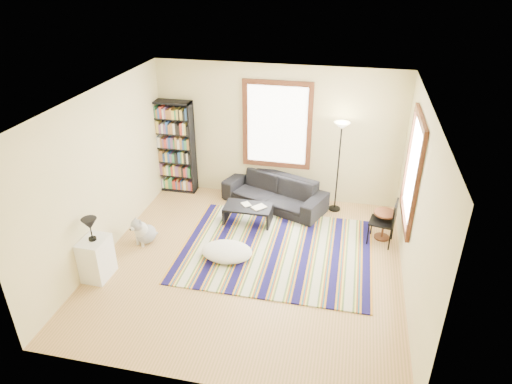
% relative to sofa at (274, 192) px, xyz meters
% --- Properties ---
extents(floor, '(5.00, 5.00, 0.10)m').
position_rel_sofa_xyz_m(floor, '(-0.05, -2.05, -0.36)').
color(floor, tan).
rests_on(floor, ground).
extents(ceiling, '(5.00, 5.00, 0.10)m').
position_rel_sofa_xyz_m(ceiling, '(-0.05, -2.05, 2.54)').
color(ceiling, white).
rests_on(ceiling, floor).
extents(wall_back, '(5.00, 0.10, 2.80)m').
position_rel_sofa_xyz_m(wall_back, '(-0.05, 0.50, 1.09)').
color(wall_back, beige).
rests_on(wall_back, floor).
extents(wall_front, '(5.00, 0.10, 2.80)m').
position_rel_sofa_xyz_m(wall_front, '(-0.05, -4.60, 1.09)').
color(wall_front, beige).
rests_on(wall_front, floor).
extents(wall_left, '(0.10, 5.00, 2.80)m').
position_rel_sofa_xyz_m(wall_left, '(-2.60, -2.05, 1.09)').
color(wall_left, beige).
rests_on(wall_left, floor).
extents(wall_right, '(0.10, 5.00, 2.80)m').
position_rel_sofa_xyz_m(wall_right, '(2.50, -2.05, 1.09)').
color(wall_right, beige).
rests_on(wall_right, floor).
extents(window_back, '(1.20, 0.06, 1.60)m').
position_rel_sofa_xyz_m(window_back, '(-0.05, 0.42, 1.29)').
color(window_back, white).
rests_on(window_back, wall_back).
extents(window_right, '(0.06, 1.20, 1.60)m').
position_rel_sofa_xyz_m(window_right, '(2.42, -1.25, 1.29)').
color(window_right, white).
rests_on(window_right, wall_right).
extents(rug, '(3.29, 2.64, 0.02)m').
position_rel_sofa_xyz_m(rug, '(0.33, -1.59, -0.30)').
color(rug, '#100C3F').
rests_on(rug, floor).
extents(sofa, '(2.27, 1.53, 0.62)m').
position_rel_sofa_xyz_m(sofa, '(0.00, 0.00, 0.00)').
color(sofa, black).
rests_on(sofa, floor).
extents(bookshelf, '(0.90, 0.30, 2.00)m').
position_rel_sofa_xyz_m(bookshelf, '(-2.24, 0.27, 0.69)').
color(bookshelf, black).
rests_on(bookshelf, floor).
extents(coffee_table, '(0.99, 0.70, 0.36)m').
position_rel_sofa_xyz_m(coffee_table, '(-0.38, -0.78, -0.13)').
color(coffee_table, black).
rests_on(coffee_table, floor).
extents(book_a, '(0.24, 0.24, 0.02)m').
position_rel_sofa_xyz_m(book_a, '(-0.48, -0.78, 0.06)').
color(book_a, beige).
rests_on(book_a, coffee_table).
extents(book_b, '(0.31, 0.32, 0.02)m').
position_rel_sofa_xyz_m(book_b, '(-0.23, -0.73, 0.06)').
color(book_b, beige).
rests_on(book_b, coffee_table).
extents(floor_cushion, '(0.91, 0.70, 0.22)m').
position_rel_sofa_xyz_m(floor_cushion, '(-0.47, -1.96, -0.20)').
color(floor_cushion, silver).
rests_on(floor_cushion, floor).
extents(floor_lamp, '(0.39, 0.39, 1.86)m').
position_rel_sofa_xyz_m(floor_lamp, '(1.23, 0.10, 0.62)').
color(floor_lamp, black).
rests_on(floor_lamp, floor).
extents(side_table, '(0.52, 0.52, 0.54)m').
position_rel_sofa_xyz_m(side_table, '(2.15, -0.78, -0.04)').
color(side_table, '#4C2813').
rests_on(side_table, floor).
extents(folding_chair, '(0.49, 0.47, 0.86)m').
position_rel_sofa_xyz_m(folding_chair, '(2.10, -0.94, 0.12)').
color(folding_chair, black).
rests_on(folding_chair, floor).
extents(white_cabinet, '(0.39, 0.51, 0.70)m').
position_rel_sofa_xyz_m(white_cabinet, '(-2.35, -2.91, 0.04)').
color(white_cabinet, white).
rests_on(white_cabinet, floor).
extents(table_lamp, '(0.25, 0.25, 0.38)m').
position_rel_sofa_xyz_m(table_lamp, '(-2.35, -2.91, 0.58)').
color(table_lamp, black).
rests_on(table_lamp, white_cabinet).
extents(dog, '(0.56, 0.65, 0.54)m').
position_rel_sofa_xyz_m(dog, '(-2.01, -1.82, -0.04)').
color(dog, silver).
rests_on(dog, floor).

